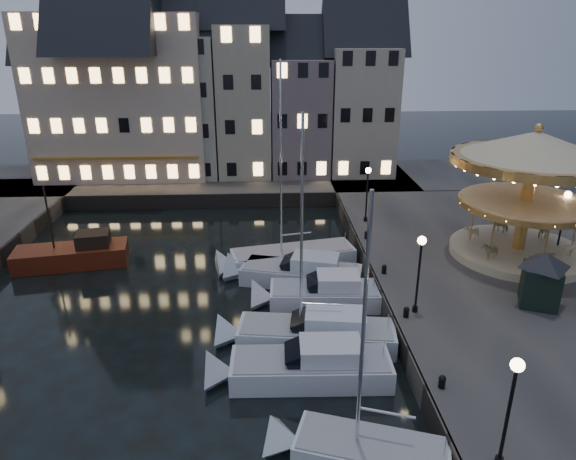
{
  "coord_description": "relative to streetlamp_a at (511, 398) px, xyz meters",
  "views": [
    {
      "loc": [
        -0.42,
        -21.73,
        14.75
      ],
      "look_at": [
        1.0,
        8.0,
        3.2
      ],
      "focal_mm": 32.0,
      "sensor_mm": 36.0,
      "label": 1
    }
  ],
  "objects": [
    {
      "name": "hotel_corner",
      "position": [
        -21.2,
        39.0,
        5.76
      ],
      "size": [
        17.6,
        9.0,
        16.8
      ],
      "color": "beige",
      "rests_on": "quay_north"
    },
    {
      "name": "bollard_d",
      "position": [
        -0.6,
        20.0,
        -2.41
      ],
      "size": [
        0.3,
        0.3,
        0.57
      ],
      "color": "black",
      "rests_on": "quay_east"
    },
    {
      "name": "motorboat_e",
      "position": [
        -5.82,
        16.09,
        -3.37
      ],
      "size": [
        8.49,
        4.35,
        2.15
      ],
      "color": "silver",
      "rests_on": "ground"
    },
    {
      "name": "quay_east",
      "position": [
        6.8,
        15.0,
        -3.37
      ],
      "size": [
        16.0,
        56.0,
        1.3
      ],
      "primitive_type": "cube",
      "color": "#474442",
      "rests_on": "ground"
    },
    {
      "name": "ground",
      "position": [
        -7.2,
        9.0,
        -4.02
      ],
      "size": [
        160.0,
        160.0,
        0.0
      ],
      "primitive_type": "plane",
      "color": "black",
      "rests_on": "ground"
    },
    {
      "name": "bollard_c",
      "position": [
        -0.6,
        14.5,
        -2.41
      ],
      "size": [
        0.3,
        0.3,
        0.57
      ],
      "color": "black",
      "rests_on": "quay_east"
    },
    {
      "name": "streetlamp_d",
      "position": [
        11.3,
        17.0,
        0.0
      ],
      "size": [
        0.44,
        0.44,
        4.17
      ],
      "color": "black",
      "rests_on": "quay_east"
    },
    {
      "name": "streetlamp_b",
      "position": [
        0.0,
        10.0,
        0.0
      ],
      "size": [
        0.44,
        0.44,
        4.17
      ],
      "color": "black",
      "rests_on": "quay_east"
    },
    {
      "name": "townhouse_nb",
      "position": [
        -21.25,
        39.0,
        4.26
      ],
      "size": [
        6.16,
        8.0,
        13.8
      ],
      "color": "tan",
      "rests_on": "quay_north"
    },
    {
      "name": "quaywall_n",
      "position": [
        -13.2,
        31.0,
        -3.37
      ],
      "size": [
        48.0,
        0.15,
        1.3
      ],
      "primitive_type": "cube",
      "color": "#47423A",
      "rests_on": "ground"
    },
    {
      "name": "quaywall_e",
      "position": [
        -1.2,
        15.0,
        -3.37
      ],
      "size": [
        0.15,
        44.0,
        1.3
      ],
      "primitive_type": "cube",
      "color": "#47423A",
      "rests_on": "ground"
    },
    {
      "name": "townhouse_nd",
      "position": [
        -9.45,
        39.0,
        5.26
      ],
      "size": [
        5.5,
        8.0,
        15.8
      ],
      "color": "#A99F87",
      "rests_on": "quay_north"
    },
    {
      "name": "bollard_a",
      "position": [
        -0.6,
        4.0,
        -2.41
      ],
      "size": [
        0.3,
        0.3,
        0.57
      ],
      "color": "black",
      "rests_on": "quay_east"
    },
    {
      "name": "ticket_kiosk",
      "position": [
        6.64,
        10.43,
        -0.72
      ],
      "size": [
        2.87,
        2.87,
        3.37
      ],
      "color": "black",
      "rests_on": "quay_east"
    },
    {
      "name": "motorboat_c",
      "position": [
        -5.57,
        9.18,
        -3.34
      ],
      "size": [
        8.91,
        3.33,
        11.77
      ],
      "color": "silver",
      "rests_on": "ground"
    },
    {
      "name": "motorboat_d",
      "position": [
        -4.7,
        13.25,
        -3.38
      ],
      "size": [
        7.3,
        2.7,
        2.15
      ],
      "color": "silver",
      "rests_on": "ground"
    },
    {
      "name": "red_fishing_boat",
      "position": [
        -20.48,
        19.44,
        -3.32
      ],
      "size": [
        7.52,
        3.71,
        5.86
      ],
      "color": "#591D0D",
      "rests_on": "ground"
    },
    {
      "name": "motorboat_a",
      "position": [
        -4.52,
        1.5,
        -3.48
      ],
      "size": [
        6.52,
        3.84,
        10.81
      ],
      "color": "silver",
      "rests_on": "ground"
    },
    {
      "name": "townhouse_na",
      "position": [
        -26.7,
        39.0,
        3.76
      ],
      "size": [
        5.5,
        8.0,
        12.8
      ],
      "color": "gray",
      "rests_on": "quay_north"
    },
    {
      "name": "motorboat_f",
      "position": [
        -6.34,
        18.66,
        -3.49
      ],
      "size": [
        9.3,
        4.18,
        12.32
      ],
      "color": "silver",
      "rests_on": "ground"
    },
    {
      "name": "quay_north",
      "position": [
        -15.2,
        37.0,
        -3.37
      ],
      "size": [
        44.0,
        12.0,
        1.3
      ],
      "primitive_type": "cube",
      "color": "#474442",
      "rests_on": "ground"
    },
    {
      "name": "streetlamp_c",
      "position": [
        0.0,
        23.5,
        0.0
      ],
      "size": [
        0.44,
        0.44,
        4.17
      ],
      "color": "black",
      "rests_on": "quay_east"
    },
    {
      "name": "motorboat_b",
      "position": [
        -6.09,
        6.44,
        -3.37
      ],
      "size": [
        8.25,
        2.59,
        2.15
      ],
      "color": "silver",
      "rests_on": "ground"
    },
    {
      "name": "bollard_b",
      "position": [
        -0.6,
        9.5,
        -2.41
      ],
      "size": [
        0.3,
        0.3,
        0.57
      ],
      "color": "black",
      "rests_on": "quay_east"
    },
    {
      "name": "carousel",
      "position": [
        8.55,
        16.72,
        2.85
      ],
      "size": [
        9.65,
        9.65,
        8.45
      ],
      "color": "#CAB88E",
      "rests_on": "quay_east"
    },
    {
      "name": "streetlamp_a",
      "position": [
        0.0,
        0.0,
        0.0
      ],
      "size": [
        0.44,
        0.44,
        4.17
      ],
      "color": "black",
      "rests_on": "quay_east"
    },
    {
      "name": "townhouse_nc",
      "position": [
        -15.2,
        39.0,
        4.76
      ],
      "size": [
        6.82,
        8.0,
        14.8
      ],
      "color": "#A7A490",
      "rests_on": "quay_north"
    },
    {
      "name": "townhouse_nf",
      "position": [
        2.05,
        39.0,
        4.26
      ],
      "size": [
        6.82,
        8.0,
        13.8
      ],
      "color": "#AA9F8C",
      "rests_on": "quay_north"
    },
    {
      "name": "townhouse_ne",
      "position": [
        -4.0,
        39.0,
        3.76
      ],
      "size": [
        6.16,
        8.0,
        12.8
      ],
      "color": "slate",
      "rests_on": "quay_north"
    }
  ]
}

